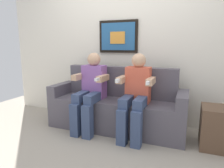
% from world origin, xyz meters
% --- Properties ---
extents(ground_plane, '(5.66, 5.66, 0.00)m').
position_xyz_m(ground_plane, '(0.00, 0.00, 0.00)').
color(ground_plane, '#9E9384').
extents(back_wall_assembly, '(4.36, 0.10, 2.60)m').
position_xyz_m(back_wall_assembly, '(-0.00, 0.76, 1.30)').
color(back_wall_assembly, silver).
rests_on(back_wall_assembly, ground_plane).
extents(couch, '(1.96, 0.58, 0.90)m').
position_xyz_m(couch, '(0.00, 0.33, 0.31)').
color(couch, '#514C56').
rests_on(couch, ground_plane).
extents(person_on_left, '(0.46, 0.56, 1.11)m').
position_xyz_m(person_on_left, '(-0.33, 0.16, 0.61)').
color(person_on_left, '#8C59A5').
rests_on(person_on_left, ground_plane).
extents(person_on_right, '(0.46, 0.56, 1.11)m').
position_xyz_m(person_on_right, '(0.33, 0.16, 0.61)').
color(person_on_right, '#D8593F').
rests_on(person_on_right, ground_plane).
extents(side_table_right, '(0.40, 0.40, 0.50)m').
position_xyz_m(side_table_right, '(1.33, 0.22, 0.25)').
color(side_table_right, brown).
rests_on(side_table_right, ground_plane).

